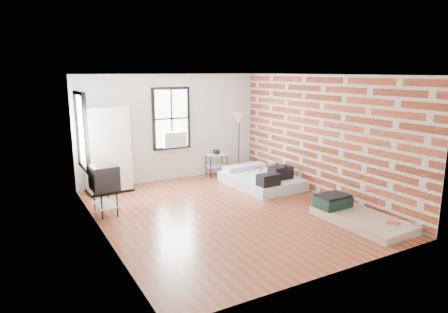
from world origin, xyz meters
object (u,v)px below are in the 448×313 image
side_table (216,158)px  floor_lamp (239,121)px  mattress_main (262,179)px  wardrobe (107,150)px  tv_stand (104,179)px  mattress_bare (355,215)px

side_table → floor_lamp: floor_lamp is taller
mattress_main → side_table: side_table is taller
wardrobe → tv_stand: bearing=-108.5°
mattress_main → wardrobe: (-3.53, 1.42, 0.85)m
mattress_bare → tv_stand: bearing=145.0°
mattress_main → side_table: (-0.53, 1.49, 0.32)m
wardrobe → floor_lamp: bearing=-2.7°
mattress_main → side_table: bearing=107.0°
side_table → mattress_bare: bearing=-80.8°
side_table → floor_lamp: (0.68, -0.07, 1.01)m
tv_stand → mattress_bare: bearing=-36.2°
floor_lamp → tv_stand: 4.45m
mattress_main → side_table: size_ratio=2.82×
wardrobe → tv_stand: (-0.43, -1.53, -0.29)m
mattress_bare → floor_lamp: bearing=89.4°
wardrobe → side_table: bearing=-1.3°
mattress_bare → side_table: side_table is taller
mattress_bare → wardrobe: wardrobe is taller
wardrobe → tv_stand: wardrobe is taller
side_table → floor_lamp: bearing=-5.8°
wardrobe → side_table: 3.04m
mattress_bare → floor_lamp: 4.54m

